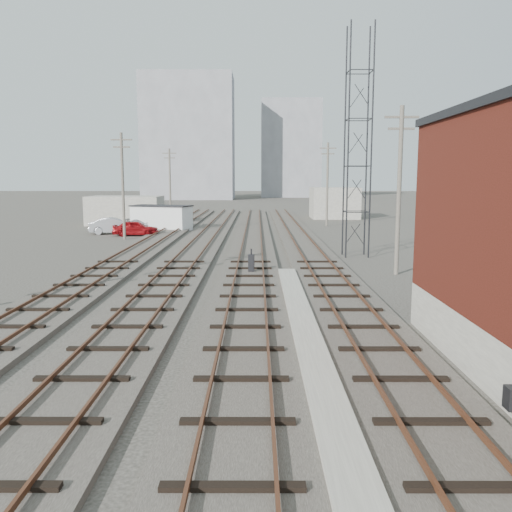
{
  "coord_description": "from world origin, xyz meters",
  "views": [
    {
      "loc": [
        -1.1,
        -1.19,
        5.23
      ],
      "look_at": [
        -1.15,
        19.8,
        2.2
      ],
      "focal_mm": 38.0,
      "sensor_mm": 36.0,
      "label": 1
    }
  ],
  "objects_px": {
    "switch_stand": "(251,264)",
    "car_silver": "(114,226)",
    "car_grey": "(145,224)",
    "site_trailer": "(162,218)",
    "car_red": "(136,228)"
  },
  "relations": [
    {
      "from": "switch_stand",
      "to": "car_silver",
      "type": "distance_m",
      "value": 25.48
    },
    {
      "from": "car_silver",
      "to": "car_grey",
      "type": "bearing_deg",
      "value": -41.93
    },
    {
      "from": "site_trailer",
      "to": "car_grey",
      "type": "distance_m",
      "value": 1.77
    },
    {
      "from": "switch_stand",
      "to": "site_trailer",
      "type": "distance_m",
      "value": 27.19
    },
    {
      "from": "car_red",
      "to": "site_trailer",
      "type": "bearing_deg",
      "value": -19.41
    },
    {
      "from": "car_red",
      "to": "car_silver",
      "type": "bearing_deg",
      "value": 50.86
    },
    {
      "from": "car_silver",
      "to": "site_trailer",
      "type": "bearing_deg",
      "value": -56.81
    },
    {
      "from": "switch_stand",
      "to": "site_trailer",
      "type": "xyz_separation_m",
      "value": [
        -9.33,
        25.53,
        0.64
      ]
    },
    {
      "from": "switch_stand",
      "to": "car_silver",
      "type": "relative_size",
      "value": 0.29
    },
    {
      "from": "site_trailer",
      "to": "car_grey",
      "type": "xyz_separation_m",
      "value": [
        -1.63,
        -0.07,
        -0.68
      ]
    },
    {
      "from": "switch_stand",
      "to": "car_red",
      "type": "distance_m",
      "value": 22.88
    },
    {
      "from": "car_silver",
      "to": "car_grey",
      "type": "xyz_separation_m",
      "value": [
        2.18,
        3.64,
        -0.18
      ]
    },
    {
      "from": "switch_stand",
      "to": "car_grey",
      "type": "distance_m",
      "value": 27.72
    },
    {
      "from": "switch_stand",
      "to": "car_red",
      "type": "height_order",
      "value": "switch_stand"
    },
    {
      "from": "car_red",
      "to": "car_grey",
      "type": "xyz_separation_m",
      "value": [
        -0.19,
        5.28,
        -0.11
      ]
    }
  ]
}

